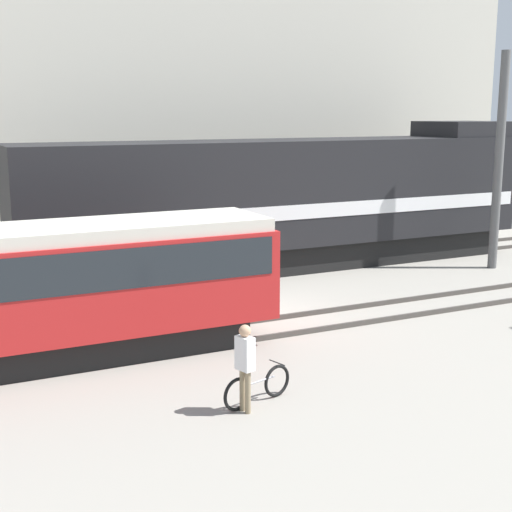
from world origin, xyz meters
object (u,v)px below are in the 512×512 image
Objects in this scene: streetcar at (28,288)px; freight_locomotive at (288,202)px; utility_pole_left at (499,162)px; bicycle at (258,387)px; person at (245,359)px.

freight_locomotive is at bearing 32.85° from streetcar.
utility_pole_left reaches higher than streetcar.
utility_pole_left is (13.22, 7.43, 3.53)m from bicycle.
utility_pole_left is at bearing 10.92° from streetcar.
streetcar is at bearing -169.08° from utility_pole_left.
freight_locomotive is at bearing 154.40° from utility_pole_left.
bicycle is at bearing -48.94° from streetcar.
person is at bearing -121.93° from freight_locomotive.
utility_pole_left is (16.86, 3.25, 2.07)m from streetcar.
streetcar reaches higher than person.
streetcar is 6.54× the size of person.
person is (-0.39, -0.26, 0.72)m from bicycle.
bicycle is 0.22× the size of utility_pole_left.
bicycle is 0.96× the size of person.
utility_pole_left is at bearing -25.60° from freight_locomotive.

